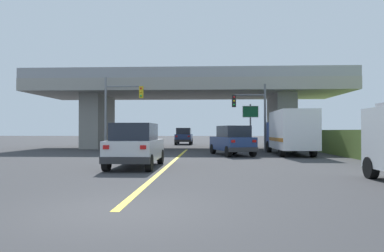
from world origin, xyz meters
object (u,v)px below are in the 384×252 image
traffic_signal_nearside (254,110)px  box_truck (290,132)px  sedan_oncoming (184,136)px  suv_crossing (232,141)px  traffic_signal_farside (118,105)px  suv_lead (136,145)px  highway_sign (250,117)px

traffic_signal_nearside → box_truck: bearing=-58.0°
box_truck → sedan_oncoming: bearing=114.9°
suv_crossing → traffic_signal_farside: traffic_signal_farside is taller
box_truck → suv_lead: bearing=-134.8°
suv_lead → suv_crossing: same height
traffic_signal_farside → highway_sign: 11.80m
suv_crossing → traffic_signal_nearside: traffic_signal_nearside is taller
sedan_oncoming → traffic_signal_nearside: (6.65, -15.48, 2.31)m
traffic_signal_farside → traffic_signal_nearside: bearing=-0.2°
box_truck → traffic_signal_nearside: bearing=122.0°
suv_crossing → traffic_signal_farside: size_ratio=0.80×
box_truck → sedan_oncoming: 20.80m
traffic_signal_nearside → traffic_signal_farside: 10.98m
suv_crossing → traffic_signal_farside: (-8.99, 4.14, 2.80)m
traffic_signal_nearside → highway_sign: bearing=87.3°
suv_crossing → highway_sign: (2.15, 7.93, 1.94)m
sedan_oncoming → highway_sign: 13.65m
suv_crossing → box_truck: 4.19m
traffic_signal_nearside → highway_sign: traffic_signal_nearside is taller
traffic_signal_nearside → suv_lead: bearing=-119.0°
sedan_oncoming → highway_sign: bearing=-59.7°
box_truck → traffic_signal_nearside: size_ratio=1.32×
suv_crossing → sedan_oncoming: bearing=87.5°
box_truck → highway_sign: bearing=105.0°
sedan_oncoming → traffic_signal_nearside: bearing=-66.8°
highway_sign → traffic_signal_farside: bearing=-161.3°
box_truck → traffic_signal_farside: (-13.08, 3.41, 2.20)m
traffic_signal_nearside → traffic_signal_farside: (-10.97, 0.03, 0.48)m
traffic_signal_farside → highway_sign: (11.14, 3.78, -0.85)m
box_truck → sedan_oncoming: box_truck is taller
suv_crossing → box_truck: (4.08, 0.73, 0.60)m
box_truck → traffic_signal_farside: traffic_signal_farside is taller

